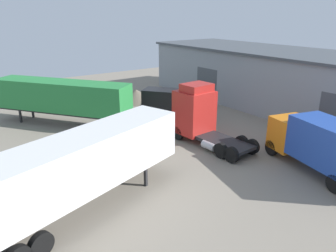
{
  "coord_description": "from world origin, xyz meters",
  "views": [
    {
      "loc": [
        19.29,
        -10.15,
        9.43
      ],
      "look_at": [
        0.98,
        2.79,
        1.6
      ],
      "focal_mm": 35.0,
      "sensor_mm": 36.0,
      "label": 1
    }
  ],
  "objects_px": {
    "container_trailer_yellow": "(88,162)",
    "box_truck_orange": "(325,145)",
    "delivery_van_black": "(171,103)",
    "gravel_pile": "(136,95)",
    "tractor_unit_red": "(199,115)",
    "container_trailer_green": "(62,97)"
  },
  "relations": [
    {
      "from": "container_trailer_green",
      "to": "delivery_van_black",
      "type": "height_order",
      "value": "container_trailer_green"
    },
    {
      "from": "tractor_unit_red",
      "to": "box_truck_orange",
      "type": "bearing_deg",
      "value": -167.35
    },
    {
      "from": "container_trailer_green",
      "to": "container_trailer_yellow",
      "type": "bearing_deg",
      "value": 130.08
    },
    {
      "from": "container_trailer_yellow",
      "to": "delivery_van_black",
      "type": "height_order",
      "value": "container_trailer_yellow"
    },
    {
      "from": "container_trailer_green",
      "to": "box_truck_orange",
      "type": "relative_size",
      "value": 1.44
    },
    {
      "from": "tractor_unit_red",
      "to": "container_trailer_yellow",
      "type": "distance_m",
      "value": 11.14
    },
    {
      "from": "container_trailer_green",
      "to": "container_trailer_yellow",
      "type": "relative_size",
      "value": 1.02
    },
    {
      "from": "tractor_unit_red",
      "to": "container_trailer_green",
      "type": "relative_size",
      "value": 0.58
    },
    {
      "from": "gravel_pile",
      "to": "box_truck_orange",
      "type": "bearing_deg",
      "value": 1.73
    },
    {
      "from": "delivery_van_black",
      "to": "gravel_pile",
      "type": "height_order",
      "value": "delivery_van_black"
    },
    {
      "from": "container_trailer_yellow",
      "to": "gravel_pile",
      "type": "height_order",
      "value": "container_trailer_yellow"
    },
    {
      "from": "container_trailer_green",
      "to": "box_truck_orange",
      "type": "xyz_separation_m",
      "value": [
        18.35,
        9.75,
        -0.57
      ]
    },
    {
      "from": "tractor_unit_red",
      "to": "gravel_pile",
      "type": "relative_size",
      "value": 1.61
    },
    {
      "from": "box_truck_orange",
      "to": "gravel_pile",
      "type": "xyz_separation_m",
      "value": [
        -21.47,
        -0.65,
        -1.22
      ]
    },
    {
      "from": "container_trailer_yellow",
      "to": "box_truck_orange",
      "type": "height_order",
      "value": "container_trailer_yellow"
    },
    {
      "from": "container_trailer_green",
      "to": "gravel_pile",
      "type": "xyz_separation_m",
      "value": [
        -3.12,
        9.1,
        -1.79
      ]
    },
    {
      "from": "tractor_unit_red",
      "to": "delivery_van_black",
      "type": "bearing_deg",
      "value": -19.87
    },
    {
      "from": "container_trailer_yellow",
      "to": "delivery_van_black",
      "type": "distance_m",
      "value": 15.58
    },
    {
      "from": "container_trailer_green",
      "to": "container_trailer_yellow",
      "type": "xyz_separation_m",
      "value": [
        13.71,
        -3.25,
        0.04
      ]
    },
    {
      "from": "container_trailer_yellow",
      "to": "container_trailer_green",
      "type": "bearing_deg",
      "value": 58.58
    },
    {
      "from": "container_trailer_yellow",
      "to": "box_truck_orange",
      "type": "bearing_deg",
      "value": -37.72
    },
    {
      "from": "container_trailer_yellow",
      "to": "gravel_pile",
      "type": "relative_size",
      "value": 2.7
    }
  ]
}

